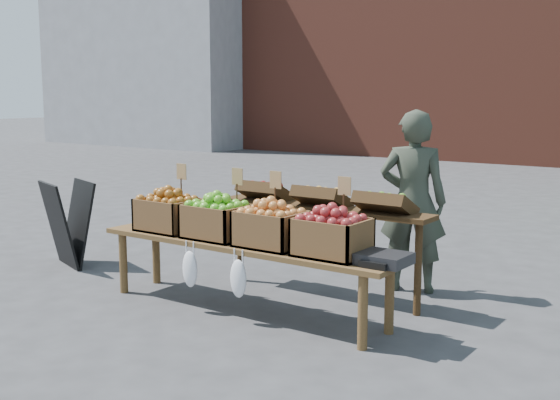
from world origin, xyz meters
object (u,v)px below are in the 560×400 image
Objects in this scene: chalkboard_sign at (68,223)px; crate_golden_apples at (169,215)px; vendor at (413,202)px; crate_russet_pears at (217,221)px; crate_green_apples at (332,237)px; back_table at (322,238)px; weighing_scale at (384,259)px; crate_red_apples at (271,229)px; display_bench at (244,277)px.

chalkboard_sign reaches higher than crate_golden_apples.
vendor is 3.22× the size of crate_russet_pears.
chalkboard_sign is 3.24m from crate_green_apples.
back_table is 1.21m from weighing_scale.
back_table is 4.20× the size of crate_golden_apples.
crate_golden_apples is at bearing 18.70° from vendor.
crate_russet_pears is at bearing -127.78° from back_table.
crate_green_apples is (0.55, 0.00, 0.00)m from crate_red_apples.
vendor is 1.35m from crate_green_apples.
crate_red_apples is 0.98m from weighing_scale.
crate_golden_apples is at bearing 180.00° from crate_red_apples.
crate_golden_apples is (-1.66, -1.34, -0.10)m from vendor.
back_table is (-0.55, -0.62, -0.29)m from vendor.
vendor is at bearing 38.99° from crate_golden_apples.
crate_red_apples is at bearing 47.10° from vendor.
chalkboard_sign is at bearing 174.70° from crate_golden_apples.
vendor reaches higher than display_bench.
crate_russet_pears is (-0.56, -0.72, 0.19)m from back_table.
vendor is 0.60× the size of display_bench.
back_table is 6.18× the size of weighing_scale.
weighing_scale is (0.97, -0.72, 0.09)m from back_table.
crate_green_apples is at bearing 69.30° from vendor.
crate_red_apples is at bearing 0.00° from crate_golden_apples.
crate_russet_pears is 1.00× the size of crate_red_apples.
crate_russet_pears is (-1.11, -1.34, -0.10)m from vendor.
vendor is 1.46m from crate_red_apples.
display_bench is at bearing 180.00° from weighing_scale.
vendor is 2.14m from crate_golden_apples.
display_bench is (2.40, -0.15, -0.16)m from chalkboard_sign.
back_table is 4.20× the size of crate_red_apples.
back_table is at bearing 31.66° from chalkboard_sign.
display_bench is 5.40× the size of crate_green_apples.
weighing_scale is at bearing 0.00° from crate_green_apples.
crate_golden_apples is 1.00× the size of crate_red_apples.
crate_russet_pears is at bearing 15.64° from chalkboard_sign.
back_table reaches higher than weighing_scale.
crate_golden_apples is at bearing -146.99° from back_table.
crate_red_apples is (0.28, 0.00, 0.42)m from display_bench.
crate_golden_apples reaches higher than weighing_scale.
crate_green_apples is at bearing 16.98° from chalkboard_sign.
chalkboard_sign is at bearing 177.41° from crate_green_apples.
crate_russet_pears is at bearing 180.00° from crate_red_apples.
chalkboard_sign is at bearing 0.05° from vendor.
chalkboard_sign reaches higher than weighing_scale.
vendor is at bearing 107.18° from weighing_scale.
crate_golden_apples is (-1.11, -0.72, 0.19)m from back_table.
vendor is 3.22× the size of crate_red_apples.
crate_russet_pears is 1.53m from weighing_scale.
vendor reaches higher than chalkboard_sign.
crate_golden_apples is 1.10m from crate_red_apples.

